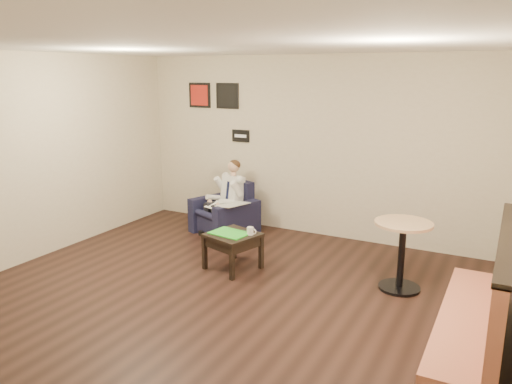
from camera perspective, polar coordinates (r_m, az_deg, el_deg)
The scene contains 17 objects.
ground at distance 5.66m, azimuth -5.15°, elevation -13.08°, with size 6.00×6.00×0.00m, color black.
wall_back at distance 7.83m, azimuth 6.65°, elevation 5.13°, with size 6.00×0.02×2.80m, color beige.
wall_left at distance 7.26m, azimuth -25.76°, elevation 3.21°, with size 0.02×6.00×2.80m, color beige.
ceiling at distance 5.07m, azimuth -5.85°, elevation 16.49°, with size 6.00×6.00×0.02m, color white.
seating_sign at distance 8.36m, azimuth -1.75°, elevation 6.43°, with size 0.32×0.02×0.20m, color black.
art_print_left at distance 8.72m, azimuth -6.45°, elevation 10.94°, with size 0.42×0.03×0.42m, color red.
art_print_right at distance 8.43m, azimuth -3.29°, elevation 10.91°, with size 0.42×0.03×0.42m, color black.
armchair at distance 8.02m, azimuth -3.67°, elevation -1.85°, with size 0.84×0.84×0.82m, color black.
seated_man at distance 7.92m, azimuth -4.30°, elevation -0.93°, with size 0.53×0.80×1.12m, color silver, non-canonical shape.
lap_papers at distance 7.88m, azimuth -4.82°, elevation -1.44°, with size 0.19×0.27×0.01m, color white.
newspaper at distance 7.66m, azimuth -2.69°, elevation -1.42°, with size 0.36×0.44×0.01m, color silver.
side_table at distance 6.60m, azimuth -2.66°, elevation -6.78°, with size 0.59×0.59×0.48m, color black.
green_folder at distance 6.53m, azimuth -3.02°, elevation -4.71°, with size 0.48×0.34×0.01m, color green.
coffee_mug at distance 6.46m, azimuth -0.67°, elevation -4.48°, with size 0.09×0.09×0.10m, color white.
smartphone at distance 6.60m, azimuth -1.27°, elevation -4.51°, with size 0.15×0.08×0.01m, color black.
banquette at distance 4.93m, azimuth 23.55°, elevation -10.87°, with size 0.55×2.30×1.18m, color #AF5E44.
cafe_table at distance 6.18m, azimuth 16.28°, elevation -7.02°, with size 0.67×0.67×0.84m, color tan.
Camera 1 is at (2.79, -4.23, 2.53)m, focal length 35.00 mm.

